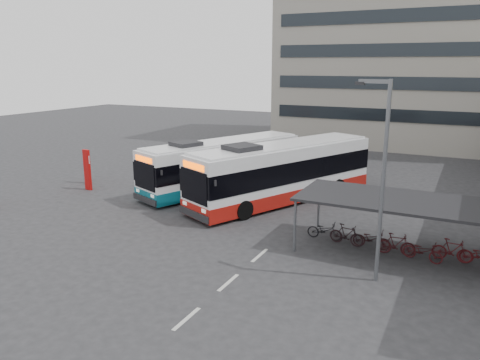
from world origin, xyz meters
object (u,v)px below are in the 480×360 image
at_px(bus_teal, 223,165).
at_px(bus_main, 283,173).
at_px(pedestrian, 197,201).
at_px(lamp_post, 381,171).

bearing_deg(bus_teal, bus_main, 11.03).
distance_m(bus_teal, pedestrian, 5.91).
height_order(bus_teal, pedestrian, bus_teal).
bearing_deg(bus_teal, lamp_post, -16.84).
bearing_deg(bus_teal, pedestrian, -54.40).
xyz_separation_m(pedestrian, lamp_post, (10.62, -3.96, 3.65)).
height_order(bus_teal, lamp_post, lamp_post).
xyz_separation_m(bus_main, pedestrian, (-3.32, -4.78, -1.00)).
relative_size(bus_main, pedestrian, 8.13).
distance_m(bus_teal, lamp_post, 15.64).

